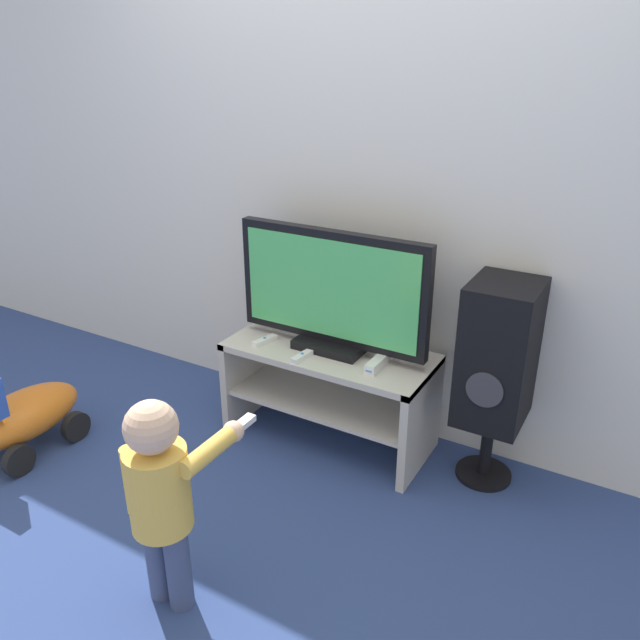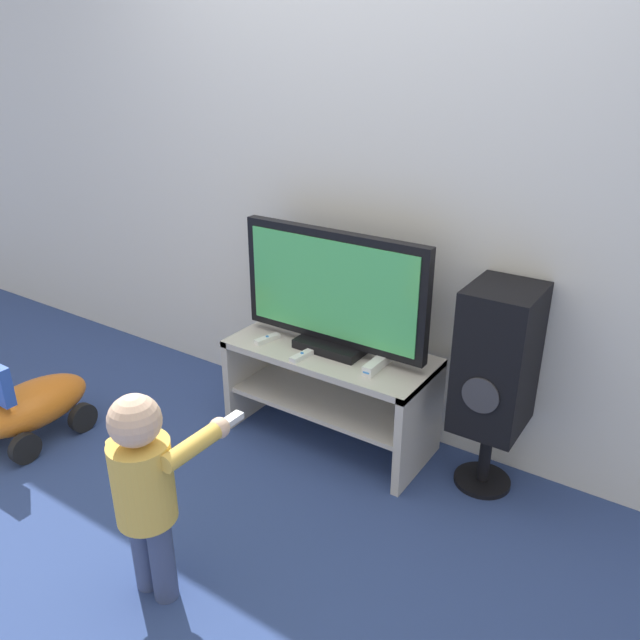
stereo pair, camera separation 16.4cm
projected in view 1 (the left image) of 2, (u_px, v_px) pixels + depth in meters
The scene contains 10 objects.
ground_plane at pixel (306, 460), 2.83m from camera, with size 16.00×16.00×0.00m, color navy.
wall_back at pixel (363, 152), 2.70m from camera, with size 10.00×0.06×2.60m.
tv_stand at pixel (329, 381), 2.87m from camera, with size 0.95×0.42×0.47m.
television at pixel (332, 293), 2.71m from camera, with size 0.90×0.20×0.55m.
game_console at pixel (379, 362), 2.65m from camera, with size 0.04×0.20×0.04m.
remote_primary at pixel (265, 340), 2.87m from camera, with size 0.06×0.13×0.03m.
remote_secondary at pixel (302, 356), 2.72m from camera, with size 0.05×0.13×0.03m.
child at pixel (162, 489), 1.94m from camera, with size 0.29×0.44×0.77m.
speaker_tower at pixel (498, 357), 2.49m from camera, with size 0.27×0.32×0.89m.
ride_on_toy at pixel (22, 415), 2.84m from camera, with size 0.33×0.55×0.46m.
Camera 1 is at (1.22, -1.99, 1.71)m, focal length 35.00 mm.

